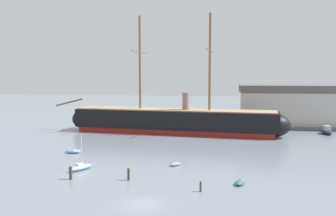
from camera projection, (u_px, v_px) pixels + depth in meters
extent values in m
plane|color=slate|center=(142.00, 204.00, 40.21)|extent=(400.00, 400.00, 0.00)
cube|color=maroon|center=(174.00, 131.00, 88.34)|extent=(46.31, 11.71, 1.19)
cube|color=black|center=(174.00, 119.00, 88.09)|extent=(48.24, 12.20, 4.26)
ellipsoid|color=black|center=(89.00, 119.00, 93.70)|extent=(9.23, 7.32, 5.46)
ellipsoid|color=black|center=(271.00, 125.00, 82.59)|extent=(9.23, 7.32, 5.46)
cube|color=#9E7F5B|center=(174.00, 110.00, 87.89)|extent=(47.23, 11.53, 0.26)
cylinder|color=brown|center=(140.00, 63.00, 89.01)|extent=(0.60, 0.60, 22.17)
cylinder|color=brown|center=(140.00, 52.00, 88.77)|extent=(1.46, 11.42, 0.24)
cylinder|color=brown|center=(210.00, 63.00, 84.78)|extent=(0.60, 0.60, 22.17)
cylinder|color=brown|center=(210.00, 51.00, 84.54)|extent=(1.46, 11.42, 0.24)
cylinder|color=brown|center=(69.00, 102.00, 94.69)|extent=(7.55, 1.23, 2.27)
cylinder|color=gray|center=(186.00, 101.00, 86.98)|extent=(1.71, 1.71, 4.26)
ellipsoid|color=#7FB2D6|center=(81.00, 167.00, 54.55)|extent=(3.03, 4.18, 0.78)
cube|color=beige|center=(79.00, 165.00, 54.34)|extent=(1.08, 1.22, 0.41)
cylinder|color=silver|center=(81.00, 150.00, 54.47)|extent=(0.10, 0.10, 4.70)
ellipsoid|color=#236670|center=(240.00, 182.00, 47.42)|extent=(1.66, 2.64, 0.58)
cube|color=beige|center=(240.00, 181.00, 47.40)|extent=(0.94, 0.45, 0.09)
ellipsoid|color=gray|center=(175.00, 164.00, 57.15)|extent=(1.97, 2.07, 0.47)
cube|color=beige|center=(175.00, 163.00, 57.13)|extent=(0.68, 0.62, 0.07)
ellipsoid|color=#7FB2D6|center=(73.00, 151.00, 66.26)|extent=(2.80, 1.35, 0.65)
cube|color=#4C4C51|center=(73.00, 150.00, 66.23)|extent=(0.31, 1.03, 0.10)
ellipsoid|color=#1E284C|center=(326.00, 132.00, 87.09)|extent=(2.82, 5.11, 1.13)
cube|color=#B2ADA3|center=(327.00, 128.00, 86.68)|extent=(1.55, 1.68, 1.13)
ellipsoid|color=#236670|center=(194.00, 123.00, 102.77)|extent=(4.30, 1.94, 0.99)
cube|color=#B2ADA3|center=(195.00, 120.00, 102.65)|extent=(1.34, 1.20, 0.99)
cylinder|color=#423323|center=(129.00, 174.00, 49.27)|extent=(0.32, 0.32, 1.60)
cylinder|color=#4C3D2D|center=(201.00, 187.00, 44.49)|extent=(0.26, 0.26, 1.23)
cylinder|color=#423323|center=(71.00, 173.00, 49.67)|extent=(0.40, 0.40, 1.70)
cube|color=#565659|center=(335.00, 126.00, 98.07)|extent=(53.31, 15.12, 0.80)
cube|color=#BCB7AD|center=(336.00, 109.00, 97.65)|extent=(48.46, 12.60, 8.35)
ellipsoid|color=silver|center=(137.00, 69.00, 64.49)|extent=(0.33, 0.14, 0.11)
sphere|color=silver|center=(138.00, 69.00, 64.47)|extent=(0.09, 0.09, 0.09)
cube|color=#ADA89E|center=(137.00, 69.00, 64.86)|extent=(0.18, 0.64, 0.14)
cube|color=#ADA89E|center=(137.00, 69.00, 64.11)|extent=(0.18, 0.64, 0.14)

